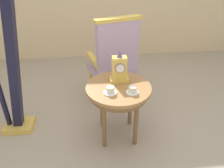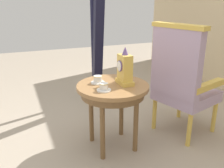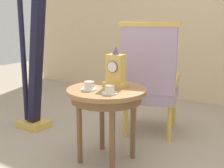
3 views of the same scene
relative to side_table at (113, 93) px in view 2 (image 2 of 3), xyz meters
The scene contains 7 objects.
ground_plane 0.54m from the side_table, 31.41° to the right, with size 10.00×10.00×0.00m, color tan.
side_table is the anchor object (origin of this frame).
teacup_left 0.18m from the side_table, 130.20° to the right, with size 0.13×0.13×0.07m.
teacup_right 0.20m from the side_table, 47.86° to the right, with size 0.12×0.12×0.07m.
mantel_clock 0.24m from the side_table, 78.50° to the left, with size 0.19×0.11×0.34m.
armchair 0.72m from the side_table, 87.30° to the left, with size 0.67×0.66×1.14m.
harp 1.11m from the side_table, 168.78° to the left, with size 0.40×0.24×1.73m.
Camera 2 is at (1.92, -0.78, 1.36)m, focal length 39.99 mm.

